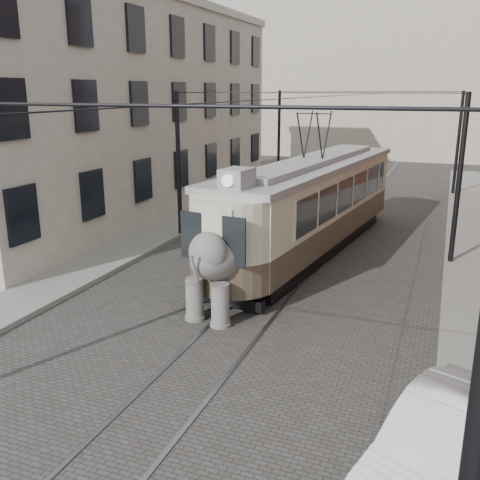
% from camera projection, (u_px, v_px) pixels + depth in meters
% --- Properties ---
extents(ground, '(120.00, 120.00, 0.00)m').
position_uv_depth(ground, '(258.00, 305.00, 15.75)').
color(ground, '#3B3937').
extents(tram_rails, '(1.54, 80.00, 0.02)m').
position_uv_depth(tram_rails, '(258.00, 304.00, 15.74)').
color(tram_rails, slate).
rests_on(tram_rails, ground).
extents(sidewalk_left, '(2.00, 60.00, 0.15)m').
position_uv_depth(sidewalk_left, '(74.00, 276.00, 17.99)').
color(sidewalk_left, slate).
rests_on(sidewalk_left, ground).
extents(stucco_building, '(7.00, 24.00, 10.00)m').
position_uv_depth(stucco_building, '(119.00, 111.00, 27.20)').
color(stucco_building, gray).
rests_on(stucco_building, ground).
extents(distant_block, '(28.00, 10.00, 14.00)m').
position_uv_depth(distant_block, '(402.00, 79.00, 49.78)').
color(distant_block, gray).
rests_on(distant_block, ground).
extents(catenary, '(11.00, 30.20, 6.00)m').
position_uv_depth(catenary, '(299.00, 177.00, 19.50)').
color(catenary, black).
rests_on(catenary, ground).
extents(tram, '(4.39, 13.52, 5.27)m').
position_uv_depth(tram, '(312.00, 184.00, 20.31)').
color(tram, '#BDB599').
rests_on(tram, ground).
extents(elephant, '(3.12, 4.65, 2.62)m').
position_uv_depth(elephant, '(224.00, 268.00, 14.90)').
color(elephant, '#63605B').
rests_on(elephant, ground).
extents(parked_car, '(2.87, 4.64, 1.44)m').
position_uv_depth(parked_car, '(446.00, 448.00, 8.35)').
color(parked_car, silver).
rests_on(parked_car, ground).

